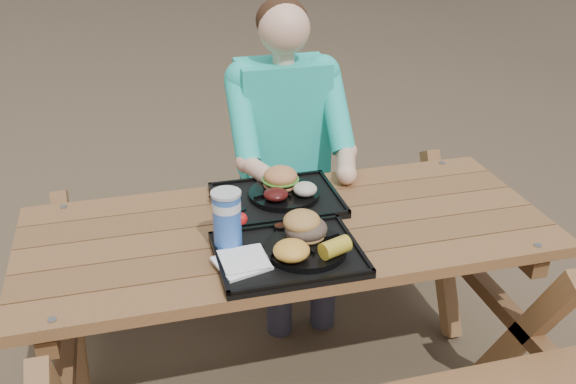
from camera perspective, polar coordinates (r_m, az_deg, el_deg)
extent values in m
cube|color=black|center=(2.02, 0.02, -5.66)|extent=(0.45, 0.35, 0.02)
cube|color=black|center=(2.34, -1.01, -0.80)|extent=(0.45, 0.35, 0.02)
cylinder|color=black|center=(2.02, 1.57, -5.04)|extent=(0.26, 0.26, 0.02)
cylinder|color=black|center=(2.34, -0.36, -0.17)|extent=(0.26, 0.26, 0.02)
cube|color=white|center=(1.96, -4.16, -6.26)|extent=(0.18, 0.18, 0.02)
cylinder|color=#184DB7|center=(2.02, -5.43, -2.55)|extent=(0.09, 0.09, 0.18)
cylinder|color=#330E05|center=(2.12, -0.68, -3.28)|extent=(0.04, 0.04, 0.03)
cylinder|color=yellow|center=(2.12, 0.96, -3.22)|extent=(0.04, 0.04, 0.03)
ellipsoid|color=gold|center=(1.94, 0.31, -5.22)|extent=(0.11, 0.11, 0.06)
cube|color=black|center=(2.31, -5.35, -0.96)|extent=(0.11, 0.16, 0.01)
ellipsoid|color=#420E0D|center=(2.27, -1.09, -0.22)|extent=(0.09, 0.09, 0.04)
ellipsoid|color=beige|center=(2.30, 1.53, 0.26)|extent=(0.09, 0.09, 0.05)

